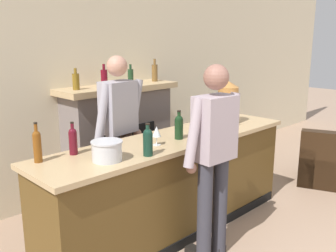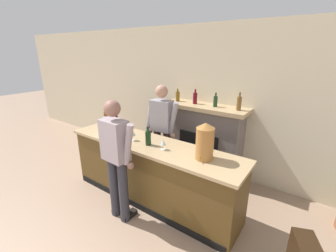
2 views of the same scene
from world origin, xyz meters
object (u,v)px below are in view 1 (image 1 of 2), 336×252
wine_bottle_cabernet_heavy (37,145)px  wine_glass_near_bucket (199,123)px  fireplace_stone (119,138)px  wine_glass_back_row (157,132)px  ice_bucket_steel (107,151)px  wine_bottle_chardonnay_pale (179,126)px  copper_dispenser (228,102)px  armchair_black (334,165)px  person_bartender (119,132)px  person_customer (213,156)px  wine_bottle_port_short (148,141)px  potted_plant_corner (239,139)px  wine_bottle_merlot_tall (73,140)px

wine_bottle_cabernet_heavy → wine_glass_near_bucket: 1.59m
fireplace_stone → wine_glass_back_row: 1.47m
ice_bucket_steel → wine_bottle_chardonnay_pale: 0.88m
copper_dispenser → wine_bottle_chardonnay_pale: 0.88m
armchair_black → person_bartender: bearing=155.3°
person_bartender → copper_dispenser: bearing=-27.1°
person_customer → wine_bottle_chardonnay_pale: person_customer is taller
wine_bottle_port_short → wine_bottle_chardonnay_pale: 0.59m
wine_bottle_port_short → wine_glass_near_bucket: (0.84, 0.18, -0.02)m
fireplace_stone → wine_bottle_cabernet_heavy: bearing=-147.1°
copper_dispenser → wine_glass_near_bucket: size_ratio=3.06×
wine_bottle_chardonnay_pale → armchair_black: bearing=-13.6°
ice_bucket_steel → wine_glass_near_bucket: 1.15m
armchair_black → copper_dispenser: size_ratio=2.27×
wine_glass_back_row → ice_bucket_steel: bearing=-175.4°
armchair_black → potted_plant_corner: bearing=84.4°
potted_plant_corner → wine_bottle_chardonnay_pale: (-2.58, -1.07, 0.82)m
potted_plant_corner → wine_bottle_cabernet_heavy: (-3.86, -0.78, 0.84)m
armchair_black → person_bartender: 3.00m
wine_bottle_cabernet_heavy → wine_bottle_merlot_tall: bearing=-3.2°
armchair_black → wine_bottle_chardonnay_pale: 2.62m
wine_bottle_chardonnay_pale → person_bartender: bearing=110.0°
person_customer → copper_dispenser: 1.18m
person_bartender → ice_bucket_steel: (-0.64, -0.69, 0.09)m
wine_glass_back_row → armchair_black: bearing=-12.0°
wine_glass_near_bucket → wine_bottle_merlot_tall: bearing=167.3°
fireplace_stone → person_bartender: person_bartender is taller
wine_glass_near_bucket → potted_plant_corner: bearing=25.1°
potted_plant_corner → wine_bottle_merlot_tall: bearing=-167.4°
wine_bottle_port_short → wine_glass_back_row: 0.32m
wine_glass_near_bucket → person_bartender: bearing=128.6°
wine_bottle_port_short → wine_bottle_merlot_tall: bearing=132.2°
wine_bottle_merlot_tall → wine_bottle_cabernet_heavy: bearing=176.8°
wine_bottle_merlot_tall → wine_glass_back_row: 0.74m
copper_dispenser → person_customer: bearing=-149.0°
copper_dispenser → ice_bucket_steel: copper_dispenser is taller
person_bartender → wine_glass_back_row: bearing=-96.0°
copper_dispenser → wine_bottle_merlot_tall: 1.86m
fireplace_stone → copper_dispenser: bearing=-63.4°
person_customer → person_bartender: bearing=95.8°
fireplace_stone → ice_bucket_steel: bearing=-130.2°
wine_bottle_chardonnay_pale → wine_glass_near_bucket: size_ratio=1.76×
wine_bottle_port_short → wine_bottle_chardonnay_pale: (0.56, 0.19, 0.00)m
potted_plant_corner → wine_glass_near_bucket: bearing=-154.9°
potted_plant_corner → person_customer: person_customer is taller
wine_bottle_port_short → wine_bottle_chardonnay_pale: wine_bottle_chardonnay_pale is taller
person_customer → copper_dispenser: size_ratio=3.57×
potted_plant_corner → wine_bottle_merlot_tall: (-3.55, -0.79, 0.82)m
armchair_black → copper_dispenser: (-1.55, 0.66, 0.96)m
fireplace_stone → wine_glass_back_row: size_ratio=9.49×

